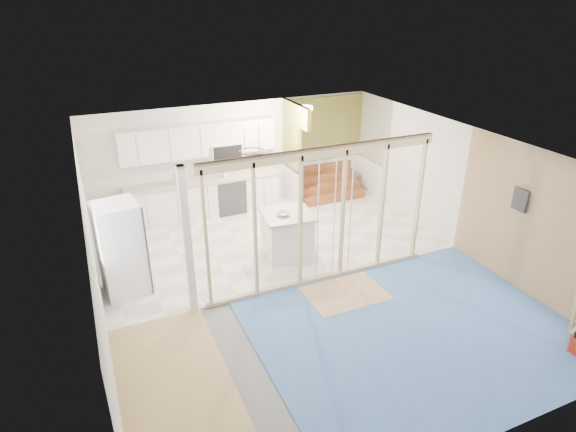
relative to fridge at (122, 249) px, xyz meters
name	(u,v)px	position (x,y,z in m)	size (l,w,h in m)	color
room	(307,220)	(3.05, -1.10, 0.44)	(7.01, 8.01, 2.61)	slate
floor_overlays	(308,281)	(3.12, -1.04, -0.85)	(7.00, 8.00, 0.03)	white
stud_frame	(296,208)	(2.83, -1.10, 0.72)	(4.66, 0.14, 2.60)	tan
base_cabinets	(178,208)	(1.44, 2.26, -0.39)	(4.45, 2.24, 0.93)	white
upper_cabinets	(202,141)	(2.21, 2.72, 0.96)	(3.60, 0.41, 0.85)	white
green_partition	(316,163)	(5.09, 2.56, 0.09)	(2.25, 1.51, 2.60)	olive
pot_rack	(252,154)	(2.74, 0.79, 1.14)	(0.52, 0.52, 0.72)	black
sheathing_panel	(547,231)	(6.53, -3.10, 0.44)	(0.02, 4.00, 2.60)	#A87F5B
electrical_panel	(520,200)	(6.48, -2.50, 0.79)	(0.04, 0.30, 0.40)	#323237
ceiling_light	(306,108)	(4.45, 1.90, 1.68)	(0.32, 0.32, 0.08)	#FFEABF
fridge	(122,249)	(0.00, 0.00, 0.00)	(0.84, 0.81, 1.71)	white
island	(287,235)	(3.15, 0.00, -0.38)	(1.09, 1.09, 0.96)	silver
bowl	(284,214)	(3.05, -0.06, 0.13)	(0.25, 0.25, 0.06)	beige
soap_bottle_a	(176,177)	(1.50, 2.56, 0.24)	(0.13, 0.13, 0.33)	#ACB2C0
soap_bottle_b	(225,173)	(2.67, 2.55, 0.17)	(0.09, 0.09, 0.20)	white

